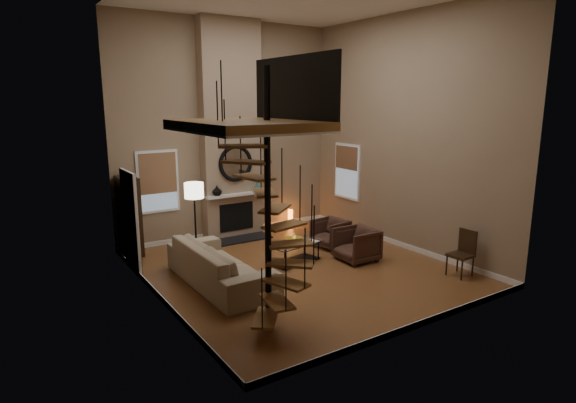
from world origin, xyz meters
TOP-DOWN VIEW (x-y plane):
  - ground at (0.00, 0.00)m, footprint 6.00×6.50m
  - back_wall at (0.00, 3.25)m, footprint 6.00×0.02m
  - front_wall at (0.00, -3.25)m, footprint 6.00×0.02m
  - left_wall at (-3.00, 0.00)m, footprint 0.02×6.50m
  - right_wall at (3.00, 0.00)m, footprint 0.02×6.50m
  - baseboard_back at (0.00, 3.24)m, footprint 6.00×0.02m
  - baseboard_front at (0.00, -3.24)m, footprint 6.00×0.02m
  - baseboard_left at (-2.99, 0.00)m, footprint 0.02×6.50m
  - baseboard_right at (2.99, 0.00)m, footprint 0.02×6.50m
  - chimney_breast at (0.00, 3.06)m, footprint 1.60×0.38m
  - hearth at (0.00, 2.57)m, footprint 1.50×0.60m
  - firebox at (0.00, 2.86)m, footprint 0.95×0.02m
  - mantel at (0.00, 2.78)m, footprint 1.70×0.18m
  - mirror_frame at (0.00, 2.84)m, footprint 0.94×0.10m
  - mirror_disc at (0.00, 2.85)m, footprint 0.80×0.01m
  - vase_left at (-0.55, 2.82)m, footprint 0.24×0.24m
  - vase_right at (0.60, 2.82)m, footprint 0.20×0.20m
  - window_back at (-1.90, 3.22)m, footprint 1.02×0.06m
  - window_right at (2.97, 2.00)m, footprint 0.06×1.02m
  - entry_door at (-2.95, 1.80)m, footprint 0.10×1.05m
  - loft at (-2.04, -1.80)m, footprint 1.70×2.20m
  - spiral_stair at (-1.78, -1.79)m, footprint 1.47×1.47m
  - hutch at (-2.74, 2.81)m, footprint 0.38×0.80m
  - sofa at (-1.76, 0.16)m, footprint 1.15×2.87m
  - armchair_near at (1.58, 0.85)m, footprint 0.84×0.83m
  - armchair_far at (1.49, -0.24)m, footprint 0.87×0.84m
  - coffee_table at (0.18, 0.39)m, footprint 1.32×0.83m
  - bowl at (0.18, 0.44)m, footprint 0.41×0.41m
  - book at (0.53, 0.24)m, footprint 0.25×0.30m
  - floor_lamp at (-1.50, 1.95)m, footprint 0.43×0.43m
  - accent_lamp at (1.74, 2.96)m, footprint 0.14×0.14m
  - side_chair at (2.62, -2.13)m, footprint 0.45×0.44m

SIDE VIEW (x-z plane):
  - ground at x=0.00m, z-range -0.01..0.00m
  - hearth at x=0.00m, z-range 0.00..0.04m
  - baseboard_back at x=0.00m, z-range 0.00..0.12m
  - baseboard_front at x=0.00m, z-range 0.00..0.12m
  - baseboard_left at x=-2.99m, z-range 0.00..0.12m
  - baseboard_right at x=2.99m, z-range 0.00..0.12m
  - accent_lamp at x=1.74m, z-range 0.00..0.50m
  - coffee_table at x=0.18m, z-range 0.06..0.51m
  - armchair_near at x=1.58m, z-range 0.01..0.70m
  - armchair_far at x=1.49m, z-range -0.03..0.74m
  - sofa at x=-1.76m, z-range -0.02..0.81m
  - book at x=0.53m, z-range 0.45..0.48m
  - bowl at x=0.18m, z-range 0.45..0.55m
  - side_chair at x=2.62m, z-range 0.05..1.00m
  - firebox at x=0.00m, z-range 0.19..0.91m
  - hutch at x=-2.74m, z-range 0.05..1.85m
  - entry_door at x=-2.95m, z-range -0.03..2.13m
  - mantel at x=0.00m, z-range 1.12..1.18m
  - vase_right at x=0.60m, z-range 1.18..1.39m
  - vase_left at x=-0.55m, z-range 1.18..1.43m
  - floor_lamp at x=-1.50m, z-range 0.54..2.29m
  - window_back at x=-1.90m, z-range 0.86..2.38m
  - window_right at x=2.97m, z-range 0.87..2.39m
  - spiral_stair at x=-1.78m, z-range -0.25..3.81m
  - mirror_frame at x=0.00m, z-range 1.48..2.42m
  - mirror_disc at x=0.00m, z-range 1.55..2.35m
  - back_wall at x=0.00m, z-range 0.00..5.50m
  - front_wall at x=0.00m, z-range 0.00..5.50m
  - left_wall at x=-3.00m, z-range 0.00..5.50m
  - right_wall at x=3.00m, z-range 0.00..5.50m
  - chimney_breast at x=0.00m, z-range 0.00..5.50m
  - loft at x=-2.04m, z-range 2.69..3.78m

